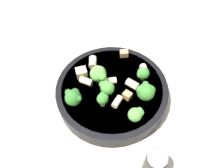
{
  "coord_description": "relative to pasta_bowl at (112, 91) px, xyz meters",
  "views": [
    {
      "loc": [
        0.05,
        -0.29,
        0.45
      ],
      "look_at": [
        0.0,
        0.0,
        0.05
      ],
      "focal_mm": 35.0,
      "sensor_mm": 36.0,
      "label": 1
    }
  ],
  "objects": [
    {
      "name": "ground_plane",
      "position": [
        0.0,
        0.0,
        -0.02
      ],
      "size": [
        2.0,
        2.0,
        0.0
      ],
      "primitive_type": "plane",
      "color": "#BCB29E"
    },
    {
      "name": "pasta_bowl",
      "position": [
        0.0,
        0.0,
        0.0
      ],
      "size": [
        0.26,
        0.26,
        0.04
      ],
      "color": "black",
      "rests_on": "ground_plane"
    },
    {
      "name": "broccoli_floret_0",
      "position": [
        0.08,
        -0.02,
        0.04
      ],
      "size": [
        0.04,
        0.04,
        0.04
      ],
      "color": "#84AD60",
      "rests_on": "pasta_bowl"
    },
    {
      "name": "broccoli_floret_1",
      "position": [
        -0.01,
        -0.02,
        0.04
      ],
      "size": [
        0.03,
        0.03,
        0.03
      ],
      "color": "#9EC175",
      "rests_on": "pasta_bowl"
    },
    {
      "name": "broccoli_floret_2",
      "position": [
        0.06,
        -0.07,
        0.04
      ],
      "size": [
        0.03,
        0.03,
        0.04
      ],
      "color": "#84AD60",
      "rests_on": "pasta_bowl"
    },
    {
      "name": "broccoli_floret_3",
      "position": [
        -0.03,
        0.01,
        0.05
      ],
      "size": [
        0.04,
        0.04,
        0.05
      ],
      "color": "#84AD60",
      "rests_on": "pasta_bowl"
    },
    {
      "name": "broccoli_floret_4",
      "position": [
        -0.01,
        -0.05,
        0.04
      ],
      "size": [
        0.02,
        0.03,
        0.03
      ],
      "color": "#9EC175",
      "rests_on": "pasta_bowl"
    },
    {
      "name": "broccoli_floret_5",
      "position": [
        -0.07,
        -0.06,
        0.04
      ],
      "size": [
        0.04,
        0.04,
        0.04
      ],
      "color": "#9EC175",
      "rests_on": "pasta_bowl"
    },
    {
      "name": "broccoli_floret_6",
      "position": [
        0.07,
        0.03,
        0.04
      ],
      "size": [
        0.03,
        0.03,
        0.04
      ],
      "color": "#93B766",
      "rests_on": "pasta_bowl"
    },
    {
      "name": "rigatoni_0",
      "position": [
        0.05,
        0.01,
        0.03
      ],
      "size": [
        0.03,
        0.03,
        0.02
      ],
      "primitive_type": "cylinder",
      "rotation": [
        1.57,
        0.0,
        1.1
      ],
      "color": "beige",
      "rests_on": "pasta_bowl"
    },
    {
      "name": "rigatoni_1",
      "position": [
        -0.01,
        0.01,
        0.02
      ],
      "size": [
        0.03,
        0.02,
        0.01
      ],
      "primitive_type": "cylinder",
      "rotation": [
        1.57,
        0.0,
        1.87
      ],
      "color": "beige",
      "rests_on": "pasta_bowl"
    },
    {
      "name": "rigatoni_2",
      "position": [
        -0.06,
        0.06,
        0.03
      ],
      "size": [
        0.02,
        0.03,
        0.02
      ],
      "primitive_type": "cylinder",
      "rotation": [
        1.57,
        0.0,
        0.18
      ],
      "color": "beige",
      "rests_on": "pasta_bowl"
    },
    {
      "name": "rigatoni_3",
      "position": [
        -0.06,
        -0.0,
        0.03
      ],
      "size": [
        0.03,
        0.02,
        0.02
      ],
      "primitive_type": "cylinder",
      "rotation": [
        1.57,
        0.0,
        1.32
      ],
      "color": "beige",
      "rests_on": "pasta_bowl"
    },
    {
      "name": "rigatoni_4",
      "position": [
        0.02,
        -0.04,
        0.02
      ],
      "size": [
        0.02,
        0.03,
        0.01
      ],
      "primitive_type": "cylinder",
      "rotation": [
        1.57,
        0.0,
        2.79
      ],
      "color": "beige",
      "rests_on": "pasta_bowl"
    },
    {
      "name": "rigatoni_5",
      "position": [
        0.07,
        0.06,
        0.03
      ],
      "size": [
        0.02,
        0.03,
        0.02
      ],
      "primitive_type": "cylinder",
      "rotation": [
        1.57,
        0.0,
        0.34
      ],
      "color": "beige",
      "rests_on": "pasta_bowl"
    },
    {
      "name": "chicken_chunk_0",
      "position": [
        0.04,
        -0.02,
        0.02
      ],
      "size": [
        0.02,
        0.02,
        0.02
      ],
      "primitive_type": "cube",
      "rotation": [
        0.0,
        0.0,
        2.61
      ],
      "color": "#A87A4C",
      "rests_on": "pasta_bowl"
    },
    {
      "name": "chicken_chunk_1",
      "position": [
        0.01,
        0.1,
        0.02
      ],
      "size": [
        0.02,
        0.02,
        0.01
      ],
      "primitive_type": "cube",
      "rotation": [
        0.0,
        0.0,
        0.24
      ],
      "color": "tan",
      "rests_on": "pasta_bowl"
    },
    {
      "name": "chicken_chunk_2",
      "position": [
        -0.08,
        0.02,
        0.03
      ],
      "size": [
        0.03,
        0.03,
        0.02
      ],
      "primitive_type": "cube",
      "rotation": [
        0.0,
        0.0,
        0.46
      ],
      "color": "tan",
      "rests_on": "pasta_bowl"
    },
    {
      "name": "pepper_shaker",
      "position": [
        0.1,
        -0.16,
        0.02
      ],
      "size": [
        0.04,
        0.04,
        0.09
      ],
      "color": "#332D28",
      "rests_on": "ground_plane"
    }
  ]
}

